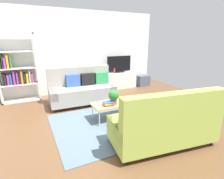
{
  "coord_description": "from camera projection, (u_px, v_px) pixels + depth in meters",
  "views": [
    {
      "loc": [
        -1.66,
        -3.59,
        1.91
      ],
      "look_at": [
        0.28,
        0.34,
        0.65
      ],
      "focal_mm": 28.23,
      "sensor_mm": 36.0,
      "label": 1
    }
  ],
  "objects": [
    {
      "name": "coffee_table",
      "position": [
        115.0,
        104.0,
        4.29
      ],
      "size": [
        1.1,
        0.56,
        0.42
      ],
      "color": "tan",
      "rests_on": "ground_plane"
    },
    {
      "name": "couch_beige",
      "position": [
        82.0,
        89.0,
        5.33
      ],
      "size": [
        1.93,
        0.92,
        1.1
      ],
      "rotation": [
        0.0,
        0.0,
        3.1
      ],
      "color": "gray",
      "rests_on": "ground_plane"
    },
    {
      "name": "potted_plant",
      "position": [
        114.0,
        96.0,
        4.14
      ],
      "size": [
        0.25,
        0.25,
        0.35
      ],
      "color": "brown",
      "rests_on": "coffee_table"
    },
    {
      "name": "vase_1",
      "position": [
        109.0,
        71.0,
        6.8
      ],
      "size": [
        0.13,
        0.13,
        0.18
      ],
      "primitive_type": "cylinder",
      "color": "silver",
      "rests_on": "tv_console"
    },
    {
      "name": "storage_trunk",
      "position": [
        143.0,
        80.0,
        7.45
      ],
      "size": [
        0.52,
        0.4,
        0.44
      ],
      "primitive_type": "cube",
      "color": "#4C5666",
      "rests_on": "ground_plane"
    },
    {
      "name": "bookshelf",
      "position": [
        16.0,
        70.0,
        5.37
      ],
      "size": [
        1.1,
        0.36,
        2.1
      ],
      "color": "white",
      "rests_on": "ground_plane"
    },
    {
      "name": "tv",
      "position": [
        119.0,
        65.0,
        6.85
      ],
      "size": [
        1.0,
        0.2,
        0.64
      ],
      "color": "black",
      "rests_on": "tv_console"
    },
    {
      "name": "table_book_0",
      "position": [
        108.0,
        105.0,
        4.1
      ],
      "size": [
        0.28,
        0.23,
        0.03
      ],
      "primitive_type": "cube",
      "rotation": [
        0.0,
        0.0,
        -0.25
      ],
      "color": "red",
      "rests_on": "coffee_table"
    },
    {
      "name": "table_book_1",
      "position": [
        108.0,
        103.0,
        4.09
      ],
      "size": [
        0.24,
        0.18,
        0.03
      ],
      "primitive_type": "cube",
      "rotation": [
        0.0,
        0.0,
        0.01
      ],
      "color": "gold",
      "rests_on": "table_book_0"
    },
    {
      "name": "wall_far",
      "position": [
        75.0,
        52.0,
        6.34
      ],
      "size": [
        6.4,
        0.12,
        2.9
      ],
      "primitive_type": "cube",
      "color": "white",
      "rests_on": "ground_plane"
    },
    {
      "name": "vase_0",
      "position": [
        105.0,
        71.0,
        6.73
      ],
      "size": [
        0.11,
        0.11,
        0.17
      ],
      "primitive_type": "cylinder",
      "color": "#33B29E",
      "rests_on": "tv_console"
    },
    {
      "name": "table_book_2",
      "position": [
        108.0,
        102.0,
        4.09
      ],
      "size": [
        0.26,
        0.21,
        0.02
      ],
      "primitive_type": "cube",
      "rotation": [
        0.0,
        0.0,
        -0.15
      ],
      "color": "#3359B2",
      "rests_on": "table_book_1"
    },
    {
      "name": "bottle_0",
      "position": [
        114.0,
        71.0,
        6.8
      ],
      "size": [
        0.06,
        0.06,
        0.19
      ],
      "primitive_type": "cylinder",
      "color": "red",
      "rests_on": "tv_console"
    },
    {
      "name": "couch_green",
      "position": [
        164.0,
        124.0,
        3.16
      ],
      "size": [
        2.0,
        1.1,
        1.1
      ],
      "rotation": [
        0.0,
        0.0,
        -0.14
      ],
      "color": "#A3BC4C",
      "rests_on": "ground_plane"
    },
    {
      "name": "ground_plane",
      "position": [
        108.0,
        120.0,
        4.33
      ],
      "size": [
        7.68,
        7.68,
        0.0
      ],
      "primitive_type": "plane",
      "color": "brown"
    },
    {
      "name": "area_rug",
      "position": [
        117.0,
        122.0,
        4.2
      ],
      "size": [
        2.9,
        2.2,
        0.01
      ],
      "primitive_type": "cube",
      "color": "slate",
      "rests_on": "ground_plane"
    },
    {
      "name": "tv_console",
      "position": [
        119.0,
        80.0,
        7.04
      ],
      "size": [
        1.4,
        0.44,
        0.64
      ],
      "primitive_type": "cube",
      "color": "silver",
      "rests_on": "ground_plane"
    }
  ]
}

